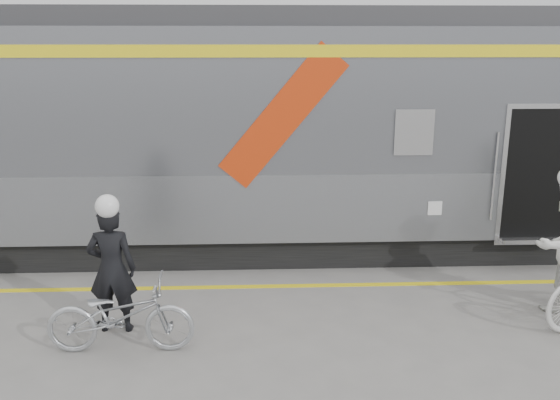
{
  "coord_description": "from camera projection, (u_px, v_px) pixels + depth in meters",
  "views": [
    {
      "loc": [
        -0.97,
        -6.16,
        3.57
      ],
      "look_at": [
        -0.64,
        1.6,
        1.5
      ],
      "focal_mm": 38.0,
      "sensor_mm": 36.0,
      "label": 1
    }
  ],
  "objects": [
    {
      "name": "bicycle_left",
      "position": [
        120.0,
        316.0,
        6.98
      ],
      "size": [
        1.74,
        0.61,
        0.91
      ],
      "primitive_type": "imported",
      "rotation": [
        0.0,
        0.0,
        1.57
      ],
      "color": "#ACAFB4",
      "rests_on": "ground"
    },
    {
      "name": "man",
      "position": [
        112.0,
        269.0,
        7.4
      ],
      "size": [
        0.6,
        0.4,
        1.65
      ],
      "primitive_type": "imported",
      "rotation": [
        0.0,
        0.0,
        3.14
      ],
      "color": "black",
      "rests_on": "ground"
    },
    {
      "name": "ground",
      "position": [
        341.0,
        359.0,
        6.91
      ],
      "size": [
        90.0,
        90.0,
        0.0
      ],
      "primitive_type": "plane",
      "color": "slate",
      "rests_on": "ground"
    },
    {
      "name": "safety_strip",
      "position": [
        321.0,
        285.0,
        8.98
      ],
      "size": [
        24.0,
        0.12,
        0.01
      ],
      "primitive_type": "cube",
      "color": "yellow",
      "rests_on": "ground"
    },
    {
      "name": "train",
      "position": [
        381.0,
        131.0,
        10.48
      ],
      "size": [
        24.0,
        3.17,
        4.1
      ],
      "color": "black",
      "rests_on": "ground"
    },
    {
      "name": "helmet_man",
      "position": [
        106.0,
        194.0,
        7.16
      ],
      "size": [
        0.29,
        0.29,
        0.29
      ],
      "primitive_type": "sphere",
      "color": "white",
      "rests_on": "man"
    }
  ]
}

